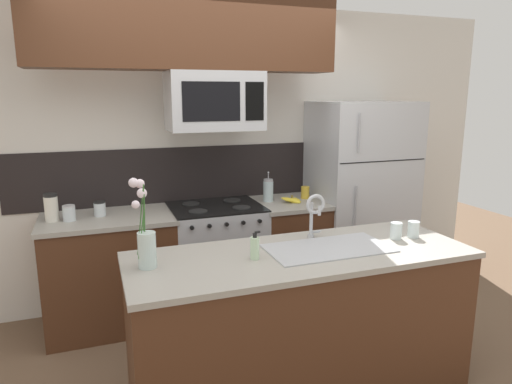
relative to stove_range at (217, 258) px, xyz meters
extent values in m
plane|color=brown|center=(0.00, -0.90, -0.46)|extent=(10.00, 10.00, 0.00)
cube|color=silver|center=(0.30, 0.38, 0.84)|extent=(5.20, 0.10, 2.60)
cube|color=black|center=(0.00, 0.32, 0.69)|extent=(3.30, 0.01, 0.48)
cube|color=#4C2B19|center=(-0.87, 0.00, -0.02)|extent=(0.98, 0.62, 0.88)
cube|color=#9E998E|center=(-0.87, 0.00, 0.43)|extent=(1.01, 0.65, 0.03)
cube|color=#4C2B19|center=(0.67, 0.00, -0.02)|extent=(0.58, 0.62, 0.88)
cube|color=#9E998E|center=(0.67, 0.00, 0.43)|extent=(0.61, 0.65, 0.03)
cube|color=#B7BABF|center=(0.00, 0.00, -0.01)|extent=(0.76, 0.62, 0.91)
cube|color=black|center=(0.00, 0.00, 0.45)|extent=(0.76, 0.62, 0.01)
cylinder|color=black|center=(-0.18, -0.14, 0.46)|extent=(0.15, 0.15, 0.01)
cylinder|color=black|center=(0.18, -0.14, 0.46)|extent=(0.15, 0.15, 0.01)
cylinder|color=black|center=(-0.18, 0.14, 0.46)|extent=(0.15, 0.15, 0.01)
cylinder|color=black|center=(0.18, 0.14, 0.46)|extent=(0.15, 0.15, 0.01)
cylinder|color=black|center=(-0.27, -0.32, 0.39)|extent=(0.03, 0.02, 0.03)
cylinder|color=black|center=(-0.14, -0.32, 0.39)|extent=(0.03, 0.02, 0.03)
cylinder|color=black|center=(0.00, -0.32, 0.39)|extent=(0.03, 0.02, 0.03)
cylinder|color=black|center=(0.14, -0.32, 0.39)|extent=(0.03, 0.02, 0.03)
cylinder|color=black|center=(0.27, -0.32, 0.39)|extent=(0.03, 0.02, 0.03)
cube|color=#B7BABF|center=(0.00, -0.02, 1.32)|extent=(0.74, 0.40, 0.46)
cube|color=black|center=(-0.07, -0.22, 1.32)|extent=(0.45, 0.00, 0.29)
cube|color=black|center=(0.27, -0.22, 1.32)|extent=(0.15, 0.00, 0.29)
cube|color=#4C2B19|center=(-0.20, -0.05, 1.85)|extent=(2.32, 0.34, 0.60)
cube|color=#B7BABF|center=(1.40, 0.02, 0.43)|extent=(0.88, 0.72, 1.78)
cube|color=black|center=(1.40, -0.34, 0.82)|extent=(0.85, 0.00, 0.01)
cylinder|color=#99999E|center=(1.13, -0.36, 1.07)|extent=(0.01, 0.01, 0.32)
cylinder|color=#99999E|center=(1.13, -0.36, 0.28)|extent=(0.01, 0.01, 0.67)
cylinder|color=silver|center=(-1.26, 0.00, 0.54)|extent=(0.10, 0.10, 0.19)
cylinder|color=black|center=(-1.26, 0.00, 0.65)|extent=(0.10, 0.10, 0.02)
cylinder|color=silver|center=(-1.14, -0.03, 0.50)|extent=(0.09, 0.09, 0.11)
cylinder|color=#B2B2B7|center=(-1.14, -0.03, 0.56)|extent=(0.09, 0.09, 0.01)
cylinder|color=silver|center=(-0.92, 0.04, 0.50)|extent=(0.09, 0.09, 0.10)
cylinder|color=black|center=(-0.92, 0.04, 0.56)|extent=(0.09, 0.09, 0.01)
ellipsoid|color=yellow|center=(0.66, -0.07, 0.47)|extent=(0.16, 0.13, 0.07)
ellipsoid|color=yellow|center=(0.66, -0.05, 0.47)|extent=(0.17, 0.11, 0.07)
ellipsoid|color=yellow|center=(0.67, -0.07, 0.47)|extent=(0.18, 0.06, 0.07)
ellipsoid|color=yellow|center=(0.68, -0.05, 0.47)|extent=(0.18, 0.07, 0.06)
ellipsoid|color=yellow|center=(0.68, -0.07, 0.47)|extent=(0.17, 0.10, 0.06)
ellipsoid|color=yellow|center=(0.69, -0.05, 0.47)|extent=(0.15, 0.14, 0.05)
cylinder|color=brown|center=(0.67, -0.06, 0.50)|extent=(0.02, 0.02, 0.03)
cylinder|color=silver|center=(0.50, 0.06, 0.54)|extent=(0.09, 0.09, 0.18)
cylinder|color=#A3A3AA|center=(0.50, 0.06, 0.64)|extent=(0.08, 0.08, 0.02)
cylinder|color=#A3A3AA|center=(0.50, 0.06, 0.67)|extent=(0.01, 0.01, 0.05)
sphere|color=#A3A3AA|center=(0.50, 0.06, 0.71)|extent=(0.02, 0.02, 0.02)
cylinder|color=gold|center=(0.85, 0.05, 0.50)|extent=(0.08, 0.08, 0.11)
cube|color=#4C2B19|center=(0.20, -1.25, -0.02)|extent=(2.06, 0.73, 0.88)
cube|color=#9E998E|center=(0.20, -1.25, 0.43)|extent=(2.09, 0.76, 0.03)
cube|color=#ADAFB5|center=(0.38, -1.25, 0.45)|extent=(0.76, 0.40, 0.01)
cube|color=#ADAFB5|center=(0.21, -1.25, 0.37)|extent=(0.30, 0.31, 0.15)
cube|color=#ADAFB5|center=(0.56, -1.25, 0.37)|extent=(0.30, 0.31, 0.15)
cylinder|color=#B7BABF|center=(0.38, -1.01, 0.46)|extent=(0.04, 0.04, 0.02)
cylinder|color=#B7BABF|center=(0.38, -1.01, 0.58)|extent=(0.02, 0.02, 0.22)
torus|color=#B7BABF|center=(0.38, -1.06, 0.69)|extent=(0.13, 0.02, 0.13)
cylinder|color=#B7BABF|center=(0.38, -1.12, 0.66)|extent=(0.02, 0.02, 0.06)
cube|color=#B7BABF|center=(0.42, -1.01, 0.48)|extent=(0.07, 0.01, 0.01)
cylinder|color=beige|center=(-0.10, -1.26, 0.51)|extent=(0.05, 0.05, 0.13)
cylinder|color=black|center=(-0.10, -1.26, 0.59)|extent=(0.02, 0.02, 0.02)
cube|color=black|center=(-0.09, -1.26, 0.61)|extent=(0.03, 0.01, 0.01)
cylinder|color=silver|center=(0.89, -1.22, 0.50)|extent=(0.08, 0.08, 0.11)
cylinder|color=silver|center=(1.03, -1.23, 0.50)|extent=(0.08, 0.08, 0.11)
cylinder|color=silver|center=(-0.70, -1.19, 0.55)|extent=(0.10, 0.10, 0.20)
cylinder|color=silver|center=(-0.70, -1.19, 0.48)|extent=(0.09, 0.09, 0.06)
cylinder|color=#386B2D|center=(-0.72, -1.20, 0.66)|extent=(0.05, 0.02, 0.30)
sphere|color=silver|center=(-0.75, -1.20, 0.81)|extent=(0.04, 0.04, 0.04)
cylinder|color=#386B2D|center=(-0.70, -1.18, 0.68)|extent=(0.01, 0.03, 0.35)
sphere|color=silver|center=(-0.71, -1.16, 0.86)|extent=(0.05, 0.05, 0.05)
cylinder|color=#386B2D|center=(-0.72, -1.16, 0.71)|extent=(0.05, 0.06, 0.40)
sphere|color=silver|center=(-0.75, -1.14, 0.92)|extent=(0.05, 0.05, 0.05)
cylinder|color=#386B2D|center=(-0.71, -1.16, 0.71)|extent=(0.02, 0.06, 0.40)
sphere|color=silver|center=(-0.71, -1.13, 0.91)|extent=(0.05, 0.05, 0.05)
camera|label=1|loc=(-0.94, -3.61, 1.38)|focal=32.00mm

